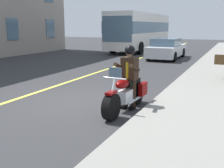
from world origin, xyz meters
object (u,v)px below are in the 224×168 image
object	(u,v)px
motorcycle_main	(126,94)
car_dark	(166,49)
rider_main	(129,71)
bus_near	(141,30)

from	to	relation	value
motorcycle_main	car_dark	bearing A→B (deg)	-171.35
motorcycle_main	car_dark	size ratio (longest dim) A/B	0.48
motorcycle_main	rider_main	bearing A→B (deg)	177.93
motorcycle_main	bus_near	xyz separation A→B (m)	(-17.42, -5.60, 1.42)
rider_main	bus_near	distance (m)	18.14
bus_near	motorcycle_main	bearing A→B (deg)	17.81
motorcycle_main	rider_main	xyz separation A→B (m)	(-0.19, 0.01, 0.58)
bus_near	car_dark	distance (m)	6.85
rider_main	car_dark	xyz separation A→B (m)	(-11.65, -1.81, -0.35)
motorcycle_main	car_dark	distance (m)	11.98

